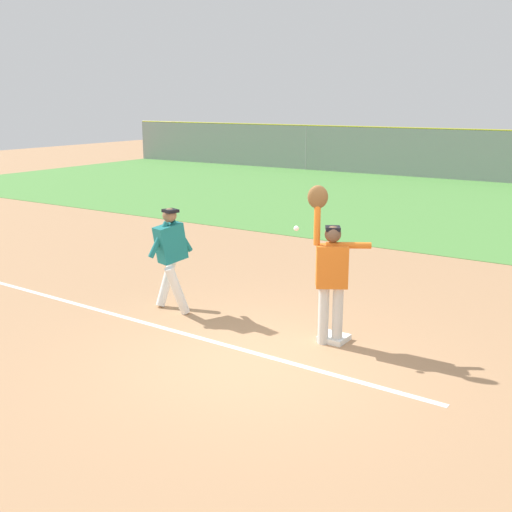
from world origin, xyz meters
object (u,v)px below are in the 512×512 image
fielder (331,268)px  parked_car_green (432,156)px  runner (171,252)px  first_base (334,338)px  baseball (296,228)px

fielder → parked_car_green: 24.24m
fielder → parked_car_green: size_ratio=0.51×
fielder → runner: bearing=61.7°
runner → parked_car_green: 23.78m
parked_car_green → runner: bearing=-79.2°
runner → parked_car_green: size_ratio=0.38×
first_base → fielder: bearing=-99.3°
fielder → first_base: bearing=-39.6°
runner → parked_car_green: runner is taller
parked_car_green → first_base: bearing=-72.4°
first_base → runner: bearing=-175.4°
runner → parked_car_green: (-3.25, 23.56, -0.32)m
fielder → runner: (-2.83, -0.10, -0.12)m
fielder → baseball: bearing=92.4°
first_base → baseball: baseball is taller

